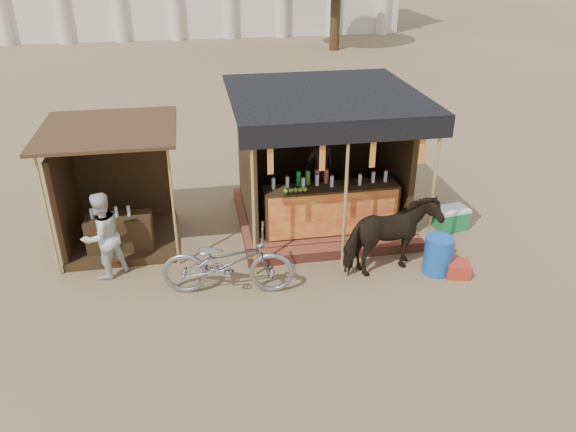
{
  "coord_description": "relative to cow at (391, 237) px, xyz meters",
  "views": [
    {
      "loc": [
        -1.49,
        -6.91,
        5.5
      ],
      "look_at": [
        0.0,
        1.6,
        1.1
      ],
      "focal_mm": 35.0,
      "sensor_mm": 36.0,
      "label": 1
    }
  ],
  "objects": [
    {
      "name": "secondary_stall",
      "position": [
        -4.94,
        2.01,
        0.14
      ],
      "size": [
        2.4,
        2.4,
        2.38
      ],
      "color": "#342413",
      "rests_on": "ground"
    },
    {
      "name": "cooler",
      "position": [
        1.82,
        1.37,
        -0.48
      ],
      "size": [
        0.7,
        0.53,
        0.46
      ],
      "color": "#1C8040",
      "rests_on": "ground"
    },
    {
      "name": "ground",
      "position": [
        -1.77,
        -1.23,
        -0.71
      ],
      "size": [
        120.0,
        120.0,
        0.0
      ],
      "primitive_type": "plane",
      "color": "#846B4C",
      "rests_on": "ground"
    },
    {
      "name": "blue_barrel",
      "position": [
        0.85,
        -0.15,
        -0.36
      ],
      "size": [
        0.58,
        0.58,
        0.7
      ],
      "primitive_type": "cylinder",
      "rotation": [
        0.0,
        0.0,
        -0.16
      ],
      "color": "#1750AD",
      "rests_on": "ground"
    },
    {
      "name": "motorbike",
      "position": [
        -2.87,
        -0.12,
        -0.13
      ],
      "size": [
        2.3,
        1.09,
        1.16
      ],
      "primitive_type": "imported",
      "rotation": [
        0.0,
        0.0,
        1.42
      ],
      "color": "gray",
      "rests_on": "ground"
    },
    {
      "name": "cow",
      "position": [
        0.0,
        0.0,
        0.0
      ],
      "size": [
        1.83,
        1.17,
        1.42
      ],
      "primitive_type": "imported",
      "rotation": [
        0.0,
        0.0,
        1.83
      ],
      "color": "black",
      "rests_on": "ground"
    },
    {
      "name": "main_stall",
      "position": [
        -0.77,
        2.13,
        0.31
      ],
      "size": [
        3.6,
        3.61,
        2.78
      ],
      "color": "brown",
      "rests_on": "ground"
    },
    {
      "name": "red_crate",
      "position": [
        1.17,
        -0.33,
        -0.58
      ],
      "size": [
        0.48,
        0.46,
        0.27
      ],
      "primitive_type": "cube",
      "rotation": [
        0.0,
        0.0,
        -0.24
      ],
      "color": "#A62E1B",
      "rests_on": "ground"
    },
    {
      "name": "bystander",
      "position": [
        -4.96,
        0.77,
        0.08
      ],
      "size": [
        0.98,
        0.96,
        1.59
      ],
      "primitive_type": "imported",
      "rotation": [
        0.0,
        0.0,
        3.84
      ],
      "color": "silver",
      "rests_on": "ground"
    }
  ]
}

